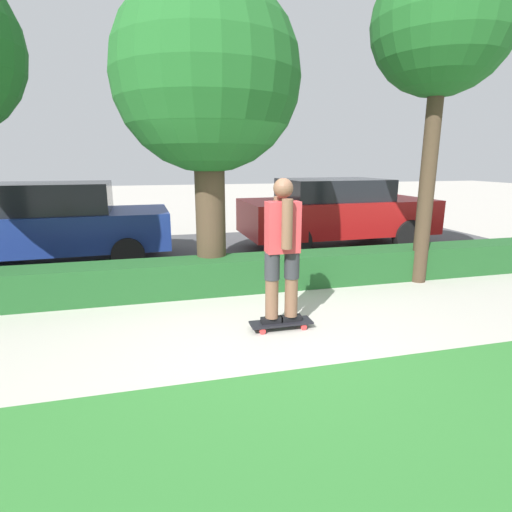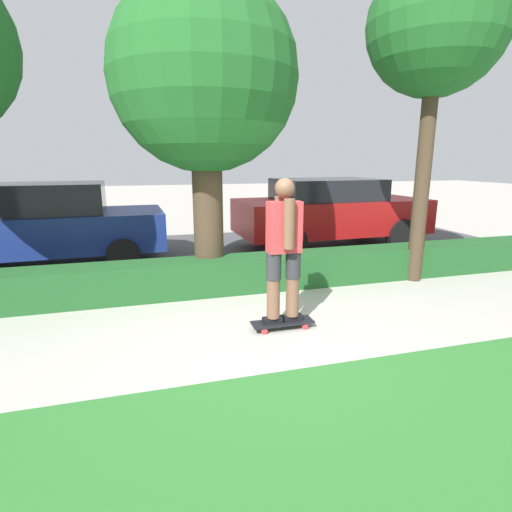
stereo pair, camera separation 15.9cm
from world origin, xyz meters
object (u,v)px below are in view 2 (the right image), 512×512
object	(u,v)px
skater_person	(284,248)
parked_car_middle	(330,211)
tree_far	(437,28)
parked_car_front	(53,224)
tree_mid	(204,80)
skateboard	(282,323)

from	to	relation	value
skater_person	parked_car_middle	xyz separation A→B (m)	(2.64, 4.17, -0.16)
tree_far	parked_car_front	world-z (taller)	tree_far
tree_mid	tree_far	size ratio (longest dim) A/B	0.90
skater_person	tree_mid	bearing A→B (deg)	107.42
parked_car_middle	parked_car_front	bearing A→B (deg)	178.08
tree_mid	parked_car_front	size ratio (longest dim) A/B	1.10
skateboard	tree_mid	bearing A→B (deg)	107.42
tree_far	parked_car_front	bearing A→B (deg)	155.21
skater_person	parked_car_middle	world-z (taller)	skater_person
parked_car_middle	tree_mid	bearing A→B (deg)	-146.36
parked_car_front	skater_person	bearing A→B (deg)	-54.20
tree_far	tree_mid	bearing A→B (deg)	171.36
skateboard	tree_far	world-z (taller)	tree_far
skateboard	parked_car_middle	xyz separation A→B (m)	(2.64, 4.17, 0.78)
skater_person	tree_mid	xyz separation A→B (m)	(-0.58, 1.86, 2.12)
skater_person	parked_car_middle	size ratio (longest dim) A/B	0.39
skateboard	parked_car_middle	distance (m)	5.00
tree_mid	parked_car_middle	distance (m)	4.58
skater_person	tree_mid	size ratio (longest dim) A/B	0.38
skateboard	parked_car_middle	world-z (taller)	parked_car_middle
skateboard	tree_mid	distance (m)	3.63
tree_far	parked_car_middle	size ratio (longest dim) A/B	1.14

